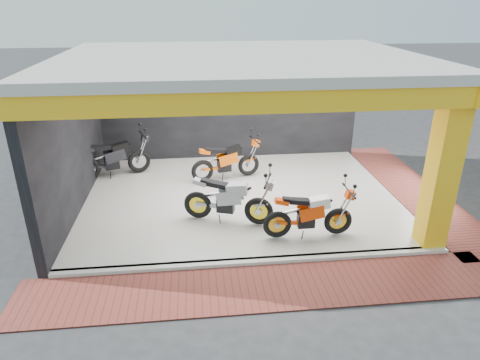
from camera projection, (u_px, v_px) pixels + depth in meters
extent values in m
plane|color=#2D2D30|center=(250.00, 237.00, 9.51)|extent=(80.00, 80.00, 0.00)
cube|color=white|center=(240.00, 197.00, 11.32)|extent=(8.00, 6.00, 0.10)
cube|color=beige|center=(240.00, 59.00, 9.91)|extent=(8.40, 6.40, 0.20)
cube|color=black|center=(230.00, 106.00, 13.48)|extent=(8.20, 0.20, 3.50)
cube|color=black|center=(71.00, 141.00, 10.24)|extent=(0.20, 6.20, 3.50)
cube|color=yellow|center=(442.00, 170.00, 8.51)|extent=(0.50, 0.50, 3.50)
cube|color=yellow|center=(260.00, 101.00, 7.29)|extent=(8.40, 0.30, 0.40)
cube|color=yellow|center=(403.00, 69.00, 10.43)|extent=(0.30, 6.40, 0.40)
cube|color=white|center=(257.00, 262.00, 8.56)|extent=(8.00, 0.20, 0.10)
cube|color=brown|center=(263.00, 287.00, 7.87)|extent=(9.00, 1.40, 0.03)
cube|color=brown|center=(413.00, 190.00, 11.81)|extent=(1.40, 7.00, 0.03)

